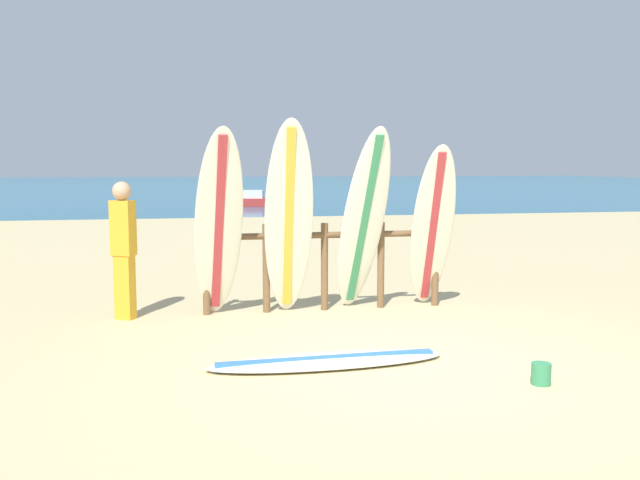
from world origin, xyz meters
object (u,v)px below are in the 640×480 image
Objects in this scene: surfboard_leaning_far_left at (219,225)px; beachgoer_standing at (124,244)px; surfboard_leaning_center_left at (363,221)px; sand_bucket at (541,374)px; surfboard_leaning_center at (432,228)px; surfboard_rack at (325,257)px; small_boat_offshore at (250,201)px; surfboard_leaning_left at (289,220)px; surfboard_lying_on_sand at (327,361)px.

beachgoer_standing is (-1.10, 0.27, -0.23)m from surfboard_leaning_far_left.
surfboard_leaning_far_left is 1.75m from surfboard_leaning_center_left.
surfboard_leaning_center is at bearing 87.73° from sand_bucket.
surfboard_leaning_center_left is at bearing -34.24° from surfboard_rack.
surfboard_leaning_center_left is 2.87m from beachgoer_standing.
surfboard_rack is 21.60m from small_boat_offshore.
surfboard_leaning_center_left is 1.40× the size of beachgoer_standing.
surfboard_leaning_far_left reaches higher than sand_bucket.
surfboard_rack is at bearing 168.53° from surfboard_leaning_center.
surfboard_leaning_center is at bearing -3.22° from beachgoer_standing.
beachgoer_standing is 4.89m from sand_bucket.
surfboard_leaning_left is 1.03× the size of surfboard_leaning_center_left.
surfboard_leaning_far_left is at bearing 177.89° from surfboard_leaning_left.
surfboard_leaning_left reaches higher than surfboard_rack.
surfboard_rack is 1.44m from surfboard_leaning_far_left.
surfboard_lying_on_sand is at bearing -93.38° from small_boat_offshore.
beachgoer_standing is at bearing 166.21° from surfboard_leaning_far_left.
surfboard_lying_on_sand is (0.88, -2.00, -1.10)m from surfboard_leaning_far_left.
surfboard_leaning_center is at bearing 49.46° from surfboard_lying_on_sand.
surfboard_rack is 1.86× the size of beachgoer_standing.
surfboard_lying_on_sand is at bearing -113.03° from surfboard_leaning_center_left.
surfboard_leaning_left is at bearing 120.79° from sand_bucket.
beachgoer_standing is 9.02× the size of sand_bucket.
surfboard_rack is 1.33× the size of surfboard_leaning_center_left.
surfboard_leaning_center is at bearing 1.30° from surfboard_leaning_far_left.
surfboard_leaning_left reaches higher than beachgoer_standing.
surfboard_leaning_far_left is 0.96× the size of surfboard_leaning_left.
surfboard_rack is 2.44m from beachgoer_standing.
surfboard_leaning_center is (1.32, -0.27, 0.37)m from surfboard_rack.
surfboard_leaning_center_left reaches higher than surfboard_leaning_far_left.
surfboard_leaning_left is at bearing 91.77° from surfboard_lying_on_sand.
surfboard_lying_on_sand is (-0.87, -2.04, -1.11)m from surfboard_leaning_center_left.
small_boat_offshore is (3.40, 21.63, -0.64)m from beachgoer_standing.
small_boat_offshore is (-0.35, 21.84, -0.78)m from surfboard_leaning_center.
surfboard_leaning_far_left is 1.01× the size of surfboard_lying_on_sand.
surfboard_leaning_center_left is at bearing 104.86° from sand_bucket.
small_boat_offshore is at bearing 90.54° from sand_bucket.
small_boat_offshore is (2.30, 21.90, -0.88)m from surfboard_leaning_far_left.
surfboard_leaning_center is 3.11m from sand_bucket.
surfboard_leaning_center is 1.27× the size of beachgoer_standing.
surfboard_leaning_center_left is (0.43, -0.29, 0.47)m from surfboard_rack.
surfboard_leaning_left reaches higher than surfboard_leaning_center.
surfboard_rack is 1.29× the size of surfboard_leaning_left.
surfboard_leaning_center_left reaches higher than surfboard_leaning_center.
surfboard_leaning_left reaches higher than surfboard_leaning_center_left.
beachgoer_standing reaches higher than sand_bucket.
surfboard_leaning_left is at bearing -8.89° from beachgoer_standing.
beachgoer_standing is at bearing 131.12° from surfboard_lying_on_sand.
surfboard_leaning_left is (-0.50, -0.36, 0.51)m from surfboard_rack.
surfboard_rack is 1.34× the size of surfboard_leaning_far_left.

